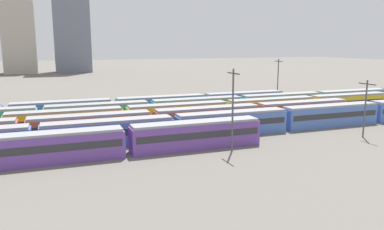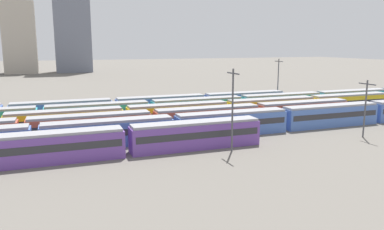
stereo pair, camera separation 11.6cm
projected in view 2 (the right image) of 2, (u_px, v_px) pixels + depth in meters
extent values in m
cube|color=#6B429E|center=(48.00, 149.00, 44.88)|extent=(18.00, 3.00, 3.40)
cube|color=#2D2D33|center=(47.00, 146.00, 44.80)|extent=(17.20, 3.06, 0.90)
cube|color=#939399|center=(47.00, 134.00, 44.53)|extent=(17.60, 2.70, 0.35)
cube|color=#6B429E|center=(196.00, 136.00, 51.32)|extent=(18.00, 3.00, 3.40)
cube|color=#2D2D33|center=(196.00, 133.00, 51.25)|extent=(17.20, 3.06, 0.90)
cube|color=#939399|center=(196.00, 122.00, 50.98)|extent=(17.60, 2.70, 0.35)
cube|color=#4C70BC|center=(109.00, 134.00, 52.38)|extent=(18.00, 3.00, 3.40)
cube|color=#2D2D33|center=(109.00, 131.00, 52.30)|extent=(17.20, 3.06, 0.90)
cube|color=#939399|center=(108.00, 121.00, 52.03)|extent=(17.60, 2.70, 0.35)
cube|color=#4C70BC|center=(232.00, 124.00, 58.82)|extent=(18.00, 3.00, 3.40)
cube|color=#2D2D33|center=(232.00, 122.00, 58.75)|extent=(17.20, 3.06, 0.90)
cube|color=#939399|center=(232.00, 112.00, 58.48)|extent=(17.60, 2.70, 0.35)
cube|color=#4C70BC|center=(330.00, 116.00, 65.26)|extent=(18.00, 3.00, 3.40)
cube|color=#2D2D33|center=(330.00, 114.00, 65.19)|extent=(17.20, 3.06, 0.90)
cube|color=#939399|center=(331.00, 106.00, 64.92)|extent=(17.60, 2.70, 0.35)
cube|color=#BC4C38|center=(91.00, 128.00, 56.52)|extent=(18.00, 3.00, 3.40)
cube|color=#2D2D33|center=(91.00, 125.00, 56.44)|extent=(17.20, 3.06, 0.90)
cube|color=#939399|center=(90.00, 115.00, 56.17)|extent=(17.60, 2.70, 0.35)
cube|color=#BC4C38|center=(208.00, 119.00, 62.96)|extent=(18.00, 3.00, 3.40)
cube|color=#2D2D33|center=(208.00, 117.00, 62.89)|extent=(17.20, 3.06, 0.90)
cube|color=#939399|center=(208.00, 108.00, 62.62)|extent=(17.60, 2.70, 0.35)
cube|color=#BC4C38|center=(302.00, 112.00, 69.41)|extent=(18.00, 3.00, 3.40)
cube|color=#2D2D33|center=(303.00, 110.00, 69.33)|extent=(17.20, 3.06, 0.90)
cube|color=#939399|center=(303.00, 102.00, 69.06)|extent=(17.60, 2.70, 0.35)
cube|color=yellow|center=(66.00, 122.00, 60.15)|extent=(18.00, 3.00, 3.40)
cube|color=#2D2D33|center=(66.00, 120.00, 60.07)|extent=(17.20, 3.06, 0.90)
cube|color=#939399|center=(65.00, 111.00, 59.80)|extent=(17.60, 2.70, 0.35)
cube|color=yellow|center=(178.00, 115.00, 66.59)|extent=(18.00, 3.00, 3.40)
cube|color=#2D2D33|center=(178.00, 113.00, 66.52)|extent=(17.20, 3.06, 0.90)
cube|color=#939399|center=(178.00, 104.00, 66.25)|extent=(17.60, 2.70, 0.35)
cube|color=yellow|center=(271.00, 109.00, 73.04)|extent=(18.00, 3.00, 3.40)
cube|color=#2D2D33|center=(271.00, 107.00, 72.96)|extent=(17.20, 3.06, 0.90)
cube|color=#939399|center=(271.00, 99.00, 72.69)|extent=(17.60, 2.70, 0.35)
cube|color=yellow|center=(349.00, 103.00, 79.48)|extent=(18.00, 3.00, 3.40)
cube|color=#2D2D33|center=(349.00, 102.00, 79.41)|extent=(17.20, 3.06, 0.90)
cube|color=#939399|center=(349.00, 95.00, 79.14)|extent=(17.60, 2.70, 0.35)
cube|color=teal|center=(98.00, 115.00, 66.87)|extent=(18.00, 3.00, 3.40)
cube|color=#2D2D33|center=(98.00, 112.00, 66.79)|extent=(17.20, 3.06, 0.90)
cube|color=#939399|center=(98.00, 104.00, 66.52)|extent=(17.60, 2.70, 0.35)
cube|color=teal|center=(198.00, 108.00, 73.31)|extent=(18.00, 3.00, 3.40)
cube|color=#2D2D33|center=(198.00, 106.00, 73.24)|extent=(17.20, 3.06, 0.90)
cube|color=#939399|center=(198.00, 99.00, 72.97)|extent=(17.60, 2.70, 0.35)
cube|color=teal|center=(281.00, 103.00, 79.76)|extent=(18.00, 3.00, 3.40)
cube|color=#2D2D33|center=(281.00, 101.00, 79.68)|extent=(17.20, 3.06, 0.90)
cube|color=#939399|center=(281.00, 94.00, 79.41)|extent=(17.60, 2.70, 0.35)
cube|color=teal|center=(352.00, 99.00, 86.20)|extent=(18.00, 3.00, 3.40)
cube|color=#2D2D33|center=(352.00, 97.00, 86.13)|extent=(17.20, 3.06, 0.90)
cube|color=#939399|center=(353.00, 91.00, 85.86)|extent=(17.60, 2.70, 0.35)
cube|color=#4C70BC|center=(62.00, 112.00, 69.66)|extent=(18.00, 3.00, 3.40)
cube|color=#2D2D33|center=(62.00, 110.00, 69.59)|extent=(17.20, 3.06, 0.90)
cube|color=#939399|center=(62.00, 102.00, 69.32)|extent=(17.60, 2.70, 0.35)
cube|color=#4C70BC|center=(161.00, 106.00, 76.11)|extent=(18.00, 3.00, 3.40)
cube|color=#2D2D33|center=(161.00, 104.00, 76.03)|extent=(17.20, 3.06, 0.90)
cube|color=#939399|center=(161.00, 97.00, 75.76)|extent=(17.60, 2.70, 0.35)
cube|color=#4C70BC|center=(245.00, 101.00, 82.55)|extent=(18.00, 3.00, 3.40)
cube|color=#2D2D33|center=(245.00, 99.00, 82.48)|extent=(17.20, 3.06, 0.90)
cube|color=#939399|center=(245.00, 93.00, 82.21)|extent=(17.60, 2.70, 0.35)
cylinder|color=#4C4C51|center=(365.00, 109.00, 56.85)|extent=(0.24, 0.24, 8.74)
cube|color=#47474C|center=(367.00, 84.00, 56.15)|extent=(0.16, 3.20, 0.16)
cylinder|color=#4C4C51|center=(278.00, 82.00, 87.97)|extent=(0.24, 0.24, 10.70)
cube|color=#47474C|center=(279.00, 61.00, 87.09)|extent=(0.16, 3.20, 0.16)
cylinder|color=#4C4C51|center=(232.00, 111.00, 48.96)|extent=(0.24, 0.24, 10.92)
cube|color=#47474C|center=(233.00, 73.00, 48.07)|extent=(0.16, 3.20, 0.16)
cube|color=#B2A899|center=(20.00, 38.00, 182.54)|extent=(14.89, 12.06, 34.23)
cube|color=slate|center=(71.00, 17.00, 188.98)|extent=(17.32, 14.33, 55.00)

